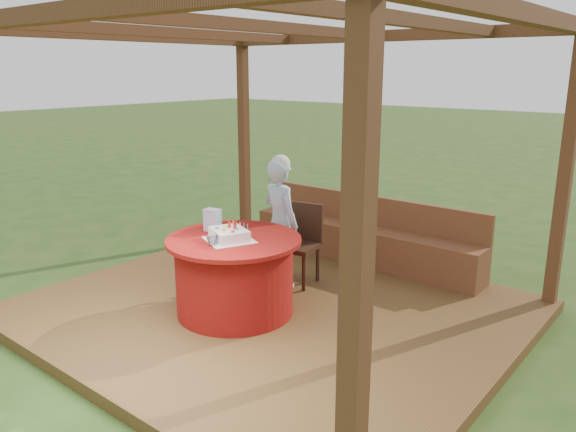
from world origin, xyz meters
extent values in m
plane|color=#284316|center=(0.00, 0.00, 0.00)|extent=(60.00, 60.00, 0.00)
cube|color=brown|center=(0.00, 0.00, 0.06)|extent=(4.50, 4.00, 0.12)
cube|color=brown|center=(2.13, -1.88, 1.42)|extent=(0.12, 0.12, 2.60)
cube|color=brown|center=(-2.13, 1.88, 1.42)|extent=(0.12, 0.12, 2.60)
cube|color=brown|center=(2.13, 1.88, 1.42)|extent=(0.12, 0.12, 2.60)
cube|color=brown|center=(0.00, -1.88, 2.78)|extent=(4.50, 0.14, 0.12)
cube|color=brown|center=(0.00, 1.88, 2.78)|extent=(4.50, 0.14, 0.12)
cube|color=brown|center=(-2.13, 0.00, 2.78)|extent=(0.14, 4.00, 0.12)
cube|color=brown|center=(2.13, 0.00, 2.78)|extent=(0.14, 4.00, 0.12)
cube|color=brown|center=(-1.30, 0.00, 2.78)|extent=(0.10, 3.70, 0.10)
cube|color=brown|center=(0.00, 0.00, 2.78)|extent=(0.10, 3.70, 0.10)
cube|color=brown|center=(1.30, 0.00, 2.78)|extent=(0.10, 3.70, 0.10)
cube|color=brown|center=(0.00, 1.70, 0.34)|extent=(3.00, 0.42, 0.45)
cube|color=brown|center=(0.00, 1.88, 0.75)|extent=(3.00, 0.06, 0.35)
cylinder|color=maroon|center=(-0.18, -0.34, 0.48)|extent=(1.12, 1.12, 0.72)
cylinder|color=maroon|center=(-0.18, -0.34, 0.86)|extent=(1.28, 1.28, 0.04)
cube|color=#331B10|center=(-0.19, 0.64, 0.55)|extent=(0.49, 0.49, 0.05)
cylinder|color=#331B10|center=(-0.33, 0.45, 0.33)|extent=(0.04, 0.04, 0.43)
cylinder|color=#331B10|center=(0.01, 0.51, 0.33)|extent=(0.04, 0.04, 0.43)
cylinder|color=#331B10|center=(-0.39, 0.78, 0.33)|extent=(0.04, 0.04, 0.43)
cylinder|color=#331B10|center=(-0.05, 0.84, 0.33)|extent=(0.04, 0.04, 0.43)
cube|color=#331B10|center=(-0.23, 0.83, 0.77)|extent=(0.43, 0.12, 0.45)
imported|color=#95BDDD|center=(-0.31, 0.50, 0.82)|extent=(0.58, 0.45, 1.39)
sphere|color=white|center=(-0.31, 0.50, 1.45)|extent=(0.21, 0.21, 0.21)
cube|color=white|center=(-0.16, -0.42, 0.88)|extent=(0.54, 0.54, 0.01)
cube|color=white|center=(-0.16, -0.42, 0.93)|extent=(0.44, 0.41, 0.10)
cylinder|color=red|center=(-0.20, -0.38, 1.02)|extent=(0.03, 0.03, 0.08)
cylinder|color=red|center=(-0.13, -0.38, 1.02)|extent=(0.03, 0.03, 0.08)
sphere|color=green|center=(-0.26, -0.48, 1.00)|extent=(0.04, 0.04, 0.04)
sphere|color=orange|center=(-0.16, -0.49, 1.00)|extent=(0.04, 0.04, 0.04)
sphere|color=red|center=(-0.06, -0.47, 1.00)|extent=(0.04, 0.04, 0.04)
sphere|color=yellow|center=(-0.22, -0.40, 1.00)|extent=(0.04, 0.04, 0.04)
sphere|color=blue|center=(-0.09, -0.39, 1.00)|extent=(0.04, 0.04, 0.04)
cube|color=#C680A9|center=(-0.51, -0.29, 0.99)|extent=(0.17, 0.13, 0.22)
imported|color=white|center=(-0.17, -0.63, 0.92)|extent=(0.11, 0.11, 0.09)
camera|label=1|loc=(3.40, -3.95, 2.43)|focal=35.00mm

